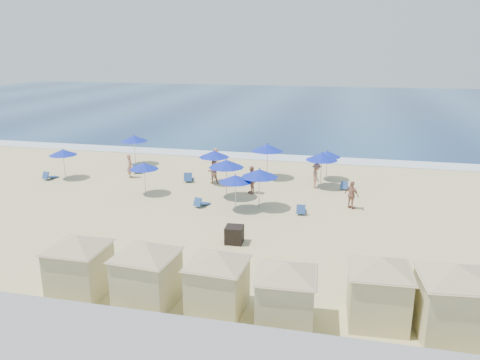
# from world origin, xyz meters

# --- Properties ---
(ground) EXTENTS (160.00, 160.00, 0.00)m
(ground) POSITION_xyz_m (0.00, 0.00, 0.00)
(ground) COLOR #D3C285
(ground) RESTS_ON ground
(ocean) EXTENTS (160.00, 80.00, 0.06)m
(ocean) POSITION_xyz_m (0.00, 55.00, 0.03)
(ocean) COLOR navy
(ocean) RESTS_ON ground
(surf_line) EXTENTS (160.00, 2.50, 0.08)m
(surf_line) POSITION_xyz_m (0.00, 15.50, 0.04)
(surf_line) COLOR white
(surf_line) RESTS_ON ground
(seawall) EXTENTS (160.00, 6.10, 1.22)m
(seawall) POSITION_xyz_m (0.00, -13.50, 0.65)
(seawall) COLOR gray
(seawall) RESTS_ON ground
(trash_bin) EXTENTS (0.91, 0.91, 0.87)m
(trash_bin) POSITION_xyz_m (1.54, -3.40, 0.43)
(trash_bin) COLOR black
(trash_bin) RESTS_ON ground
(cabana_0) EXTENTS (4.38, 4.38, 2.74)m
(cabana_0) POSITION_xyz_m (-3.15, -9.68, 1.57)
(cabana_0) COLOR #CDC18C
(cabana_0) RESTS_ON ground
(cabana_1) EXTENTS (4.42, 4.42, 2.78)m
(cabana_1) POSITION_xyz_m (-0.26, -9.77, 1.59)
(cabana_1) COLOR #CDC18C
(cabana_1) RESTS_ON ground
(cabana_2) EXTENTS (4.23, 4.23, 2.66)m
(cabana_2) POSITION_xyz_m (2.45, -9.64, 1.52)
(cabana_2) COLOR #CDC18C
(cabana_2) RESTS_ON ground
(cabana_3) EXTENTS (4.25, 4.25, 2.67)m
(cabana_3) POSITION_xyz_m (5.01, -9.99, 1.53)
(cabana_3) COLOR #CDC18C
(cabana_3) RESTS_ON ground
(cabana_4) EXTENTS (4.39, 4.39, 2.76)m
(cabana_4) POSITION_xyz_m (8.14, -9.03, 1.58)
(cabana_4) COLOR #CDC18C
(cabana_4) RESTS_ON ground
(cabana_5) EXTENTS (4.65, 4.65, 2.93)m
(cabana_5) POSITION_xyz_m (10.50, -9.36, 1.68)
(cabana_5) COLOR #CDC18C
(cabana_5) RESTS_ON ground
(umbrella_0) EXTENTS (2.02, 2.02, 2.30)m
(umbrella_0) POSITION_xyz_m (-13.60, 5.33, 1.99)
(umbrella_0) COLOR #A5A8AD
(umbrella_0) RESTS_ON ground
(umbrella_1) EXTENTS (2.23, 2.23, 2.54)m
(umbrella_1) POSITION_xyz_m (-10.40, 10.54, 2.20)
(umbrella_1) COLOR #A5A8AD
(umbrella_1) RESTS_ON ground
(umbrella_2) EXTENTS (1.94, 1.94, 2.21)m
(umbrella_2) POSITION_xyz_m (-6.16, 3.11, 1.92)
(umbrella_2) COLOR #A5A8AD
(umbrella_2) RESTS_ON ground
(umbrella_3) EXTENTS (2.18, 2.18, 2.48)m
(umbrella_3) POSITION_xyz_m (-2.39, 6.62, 2.15)
(umbrella_3) COLOR #A5A8AD
(umbrella_3) RESTS_ON ground
(umbrella_4) EXTENTS (2.30, 2.30, 2.62)m
(umbrella_4) POSITION_xyz_m (-0.70, 3.62, 2.27)
(umbrella_4) COLOR #A5A8AD
(umbrella_4) RESTS_ON ground
(umbrella_5) EXTENTS (1.99, 1.99, 2.27)m
(umbrella_5) POSITION_xyz_m (0.44, 1.37, 1.97)
(umbrella_5) COLOR #A5A8AD
(umbrella_5) RESTS_ON ground
(umbrella_6) EXTENTS (2.35, 2.35, 2.68)m
(umbrella_6) POSITION_xyz_m (1.05, 8.83, 2.32)
(umbrella_6) COLOR #A5A8AD
(umbrella_6) RESTS_ON ground
(umbrella_7) EXTENTS (2.24, 2.24, 2.55)m
(umbrella_7) POSITION_xyz_m (1.76, 2.01, 2.21)
(umbrella_7) COLOR #A5A8AD
(umbrella_7) RESTS_ON ground
(umbrella_8) EXTENTS (1.96, 1.96, 2.24)m
(umbrella_8) POSITION_xyz_m (5.39, 9.42, 1.94)
(umbrella_8) COLOR #A5A8AD
(umbrella_8) RESTS_ON ground
(umbrella_9) EXTENTS (2.23, 2.23, 2.53)m
(umbrella_9) POSITION_xyz_m (5.10, 7.31, 2.20)
(umbrella_9) COLOR #A5A8AD
(umbrella_9) RESTS_ON ground
(beach_chair_0) EXTENTS (0.79, 1.27, 0.65)m
(beach_chair_0) POSITION_xyz_m (-14.63, 4.84, 0.23)
(beach_chair_0) COLOR navy
(beach_chair_0) RESTS_ON ground
(beach_chair_1) EXTENTS (1.00, 1.53, 0.77)m
(beach_chair_1) POSITION_xyz_m (-9.10, 8.17, 0.27)
(beach_chair_1) COLOR navy
(beach_chair_1) RESTS_ON ground
(beach_chair_2) EXTENTS (0.85, 1.42, 0.73)m
(beach_chair_2) POSITION_xyz_m (-4.37, 6.67, 0.25)
(beach_chair_2) COLOR navy
(beach_chair_2) RESTS_ON ground
(beach_chair_3) EXTENTS (0.90, 1.27, 0.64)m
(beach_chair_3) POSITION_xyz_m (-1.79, 1.53, 0.22)
(beach_chair_3) COLOR navy
(beach_chair_3) RESTS_ON ground
(beach_chair_4) EXTENTS (0.55, 1.17, 0.64)m
(beach_chair_4) POSITION_xyz_m (4.36, 1.65, 0.22)
(beach_chair_4) COLOR navy
(beach_chair_4) RESTS_ON ground
(beach_chair_5) EXTENTS (0.75, 1.20, 0.61)m
(beach_chair_5) POSITION_xyz_m (6.80, 7.24, 0.21)
(beach_chair_5) COLOR navy
(beach_chair_5) RESTS_ON ground
(beachgoer_0) EXTENTS (0.67, 0.77, 1.78)m
(beachgoer_0) POSITION_xyz_m (-8.97, 6.67, 0.89)
(beachgoer_0) COLOR #A8715D
(beachgoer_0) RESTS_ON ground
(beachgoer_1) EXTENTS (0.94, 0.80, 1.67)m
(beachgoer_1) POSITION_xyz_m (-2.48, 6.65, 0.84)
(beachgoer_1) COLOR #A8715D
(beachgoer_1) RESTS_ON ground
(beachgoer_2) EXTENTS (1.03, 1.16, 1.88)m
(beachgoer_2) POSITION_xyz_m (0.70, 4.89, 0.94)
(beachgoer_2) COLOR #A8715D
(beachgoer_2) RESTS_ON ground
(beachgoer_3) EXTENTS (0.93, 1.27, 1.76)m
(beachgoer_3) POSITION_xyz_m (4.81, 7.09, 0.88)
(beachgoer_3) COLOR #A8715D
(beachgoer_3) RESTS_ON ground
(beachgoer_4) EXTENTS (0.98, 0.92, 1.68)m
(beachgoer_4) POSITION_xyz_m (-3.47, 10.74, 0.84)
(beachgoer_4) COLOR #A8715D
(beachgoer_4) RESTS_ON ground
(beachgoer_5) EXTENTS (1.05, 0.95, 1.72)m
(beachgoer_5) POSITION_xyz_m (7.21, 3.22, 0.86)
(beachgoer_5) COLOR #A8715D
(beachgoer_5) RESTS_ON ground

